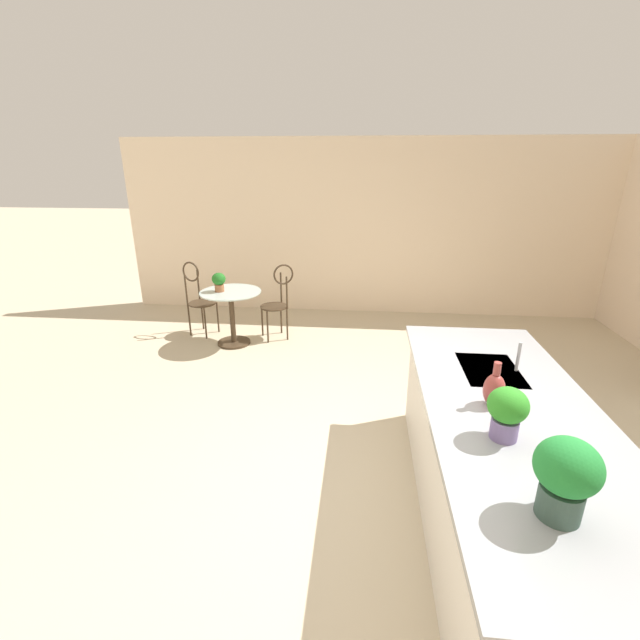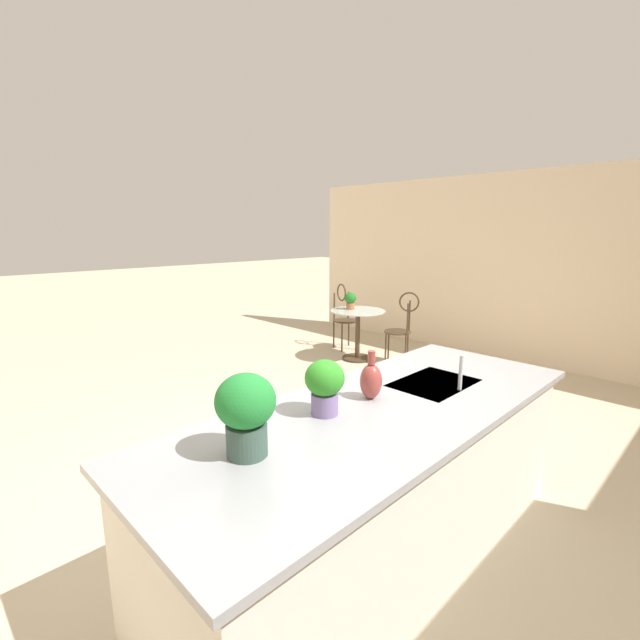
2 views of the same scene
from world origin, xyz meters
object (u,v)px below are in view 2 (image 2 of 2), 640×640
(potted_plant_counter_near, at_px, (325,384))
(vase_on_counter, at_px, (371,380))
(bistro_table, at_px, (358,330))
(chair_near_window, at_px, (402,324))
(potted_plant_on_table, at_px, (350,300))
(potted_plant_counter_far, at_px, (246,409))
(chair_by_island, at_px, (344,313))

(potted_plant_counter_near, distance_m, vase_on_counter, 0.36)
(bistro_table, bearing_deg, chair_near_window, 117.55)
(vase_on_counter, bearing_deg, potted_plant_on_table, -137.02)
(potted_plant_counter_near, xyz_separation_m, vase_on_counter, (-0.35, 0.03, -0.06))
(potted_plant_counter_far, bearing_deg, potted_plant_on_table, -144.33)
(potted_plant_counter_near, bearing_deg, chair_near_window, -151.25)
(chair_near_window, relative_size, chair_by_island, 1.00)
(potted_plant_on_table, xyz_separation_m, vase_on_counter, (2.87, 2.68, 0.15))
(potted_plant_on_table, bearing_deg, vase_on_counter, 42.98)
(potted_plant_counter_near, bearing_deg, bistro_table, -142.27)
(bistro_table, distance_m, potted_plant_on_table, 0.46)
(chair_near_window, relative_size, potted_plant_counter_near, 3.46)
(chair_near_window, xyz_separation_m, vase_on_counter, (3.18, 1.97, 0.46))
(potted_plant_counter_far, distance_m, vase_on_counter, 0.91)
(chair_near_window, bearing_deg, vase_on_counter, 31.78)
(potted_plant_counter_far, height_order, vase_on_counter, potted_plant_counter_far)
(potted_plant_on_table, xyz_separation_m, potted_plant_counter_near, (3.22, 2.64, 0.21))
(potted_plant_on_table, height_order, vase_on_counter, vase_on_counter)
(chair_near_window, bearing_deg, potted_plant_on_table, -66.37)
(chair_near_window, height_order, vase_on_counter, vase_on_counter)
(potted_plant_counter_near, height_order, vase_on_counter, potted_plant_counter_near)
(potted_plant_on_table, relative_size, potted_plant_counter_far, 0.67)
(bistro_table, xyz_separation_m, potted_plant_on_table, (0.01, -0.14, 0.44))
(potted_plant_on_table, xyz_separation_m, potted_plant_counter_far, (3.77, 2.71, 0.25))
(bistro_table, height_order, potted_plant_counter_near, potted_plant_counter_near)
(potted_plant_on_table, bearing_deg, potted_plant_counter_far, 35.67)
(chair_near_window, xyz_separation_m, chair_by_island, (-0.04, -1.14, 0.00))
(potted_plant_on_table, distance_m, potted_plant_counter_near, 4.18)
(bistro_table, bearing_deg, potted_plant_on_table, -84.55)
(bistro_table, relative_size, vase_on_counter, 2.78)
(potted_plant_counter_near, bearing_deg, potted_plant_on_table, -140.64)
(bistro_table, height_order, chair_by_island, chair_by_island)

